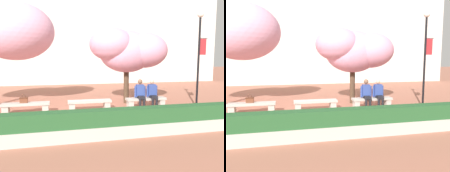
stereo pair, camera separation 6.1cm
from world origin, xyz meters
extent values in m
plane|color=#9E604C|center=(0.00, 0.00, 0.00)|extent=(100.00, 100.00, 0.00)
cube|color=beige|center=(0.00, 12.23, 4.75)|extent=(28.00, 4.00, 9.50)
cube|color=#ADA89E|center=(-2.55, 0.00, 0.40)|extent=(1.83, 0.42, 0.10)
cube|color=#ADA89E|center=(-3.30, 0.00, 0.17)|extent=(0.24, 0.34, 0.35)
cube|color=#ADA89E|center=(-1.80, 0.00, 0.17)|extent=(0.24, 0.34, 0.35)
cube|color=#ADA89E|center=(0.00, 0.00, 0.40)|extent=(1.83, 0.42, 0.10)
cube|color=#ADA89E|center=(-0.75, 0.00, 0.17)|extent=(0.24, 0.34, 0.35)
cube|color=#ADA89E|center=(0.75, 0.00, 0.17)|extent=(0.24, 0.34, 0.35)
cube|color=#ADA89E|center=(2.55, 0.00, 0.40)|extent=(1.83, 0.42, 0.10)
cube|color=#ADA89E|center=(1.80, 0.00, 0.17)|extent=(0.24, 0.34, 0.35)
cube|color=#ADA89E|center=(3.30, 0.00, 0.17)|extent=(0.24, 0.34, 0.35)
cube|color=black|center=(2.14, -0.41, 0.03)|extent=(0.12, 0.23, 0.06)
cylinder|color=black|center=(2.14, -0.35, 0.24)|extent=(0.10, 0.10, 0.42)
cube|color=black|center=(2.32, -0.43, 0.03)|extent=(0.12, 0.23, 0.06)
cylinder|color=black|center=(2.32, -0.37, 0.24)|extent=(0.10, 0.10, 0.42)
cube|color=black|center=(2.25, -0.18, 0.51)|extent=(0.31, 0.42, 0.12)
cube|color=#2D4289|center=(2.27, 0.04, 0.78)|extent=(0.36, 0.25, 0.54)
sphere|color=brown|center=(2.27, 0.04, 1.19)|extent=(0.21, 0.21, 0.21)
cylinder|color=#2D4289|center=(2.06, 0.04, 0.74)|extent=(0.09, 0.09, 0.50)
cylinder|color=#2D4289|center=(2.47, 0.00, 0.74)|extent=(0.09, 0.09, 0.50)
cube|color=black|center=(2.72, -0.41, 0.03)|extent=(0.11, 0.22, 0.06)
cylinder|color=black|center=(2.73, -0.35, 0.24)|extent=(0.10, 0.10, 0.42)
cube|color=black|center=(2.90, -0.42, 0.03)|extent=(0.11, 0.22, 0.06)
cylinder|color=black|center=(2.91, -0.36, 0.24)|extent=(0.10, 0.10, 0.42)
cube|color=black|center=(2.83, -0.18, 0.51)|extent=(0.30, 0.41, 0.12)
cube|color=#2D4289|center=(2.84, 0.04, 0.78)|extent=(0.35, 0.24, 0.54)
sphere|color=beige|center=(2.84, 0.04, 1.19)|extent=(0.21, 0.21, 0.21)
cylinder|color=#2D4289|center=(2.63, 0.03, 0.74)|extent=(0.09, 0.09, 0.50)
cylinder|color=#2D4289|center=(3.05, 0.01, 0.74)|extent=(0.09, 0.09, 0.50)
cube|color=brown|center=(-2.62, 0.01, 0.56)|extent=(0.30, 0.14, 0.22)
cube|color=#552C1C|center=(-2.62, 0.00, 0.65)|extent=(0.30, 0.15, 0.04)
torus|color=#4A2718|center=(-2.62, 0.01, 0.72)|extent=(0.14, 0.02, 0.14)
cylinder|color=#473323|center=(1.98, 1.21, 0.83)|extent=(0.26, 0.26, 1.65)
ellipsoid|color=pink|center=(1.98, 1.21, 2.54)|extent=(2.69, 2.37, 2.01)
ellipsoid|color=pink|center=(1.17, 0.96, 2.87)|extent=(2.05, 2.07, 1.54)
ellipsoid|color=pink|center=(2.80, 0.92, 2.60)|extent=(2.24, 1.99, 1.68)
ellipsoid|color=#EAA8C6|center=(-3.15, 1.91, 3.45)|extent=(3.53, 3.05, 2.65)
cylinder|color=black|center=(4.78, -0.52, 0.06)|extent=(0.24, 0.24, 0.12)
cylinder|color=black|center=(4.78, -0.52, 1.98)|extent=(0.09, 0.09, 3.96)
sphere|color=white|center=(4.78, -0.52, 4.10)|extent=(0.28, 0.28, 0.28)
cylinder|color=black|center=(4.98, -0.52, 3.09)|extent=(0.40, 0.02, 0.02)
cube|color=maroon|center=(4.98, -0.52, 2.72)|extent=(0.30, 0.02, 0.70)
cube|color=#ADA89E|center=(0.00, -3.36, 0.18)|extent=(9.87, 0.50, 0.36)
cube|color=#235128|center=(0.00, -3.36, 0.58)|extent=(9.77, 0.44, 0.44)
camera|label=1|loc=(-1.17, -9.08, 2.15)|focal=35.00mm
camera|label=2|loc=(-1.11, -9.09, 2.15)|focal=35.00mm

